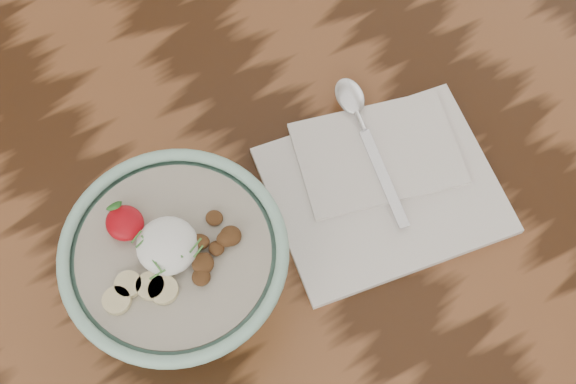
% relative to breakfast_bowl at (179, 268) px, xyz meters
% --- Properties ---
extents(table, '(1.60, 0.90, 0.75)m').
position_rel_breakfast_bowl_xyz_m(table, '(-0.05, 0.06, -0.16)').
color(table, '#331C0C').
rests_on(table, ground).
extents(breakfast_bowl, '(0.20, 0.20, 0.13)m').
position_rel_breakfast_bowl_xyz_m(breakfast_bowl, '(0.00, 0.00, 0.00)').
color(breakfast_bowl, '#92C5B0').
rests_on(breakfast_bowl, table).
extents(napkin, '(0.27, 0.23, 0.01)m').
position_rel_breakfast_bowl_xyz_m(napkin, '(0.23, -0.01, -0.06)').
color(napkin, white).
rests_on(napkin, table).
extents(spoon, '(0.07, 0.18, 0.01)m').
position_rel_breakfast_bowl_xyz_m(spoon, '(0.25, 0.06, -0.05)').
color(spoon, silver).
rests_on(spoon, napkin).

